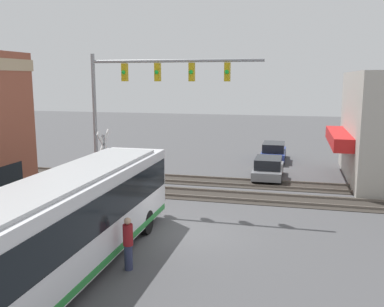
{
  "coord_description": "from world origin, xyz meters",
  "views": [
    {
      "loc": [
        -16.51,
        -4.21,
        6.36
      ],
      "look_at": [
        4.59,
        0.94,
        2.57
      ],
      "focal_mm": 40.0,
      "sensor_mm": 36.0,
      "label": 1
    }
  ],
  "objects_px": {
    "city_bus": "(73,218)",
    "pedestrian_near_bus": "(128,243)",
    "crossing_signal": "(104,160)",
    "parked_car_blue": "(274,152)",
    "parked_car_grey": "(268,169)"
  },
  "relations": [
    {
      "from": "city_bus",
      "to": "crossing_signal",
      "type": "xyz_separation_m",
      "value": [
        7.61,
        2.45,
        0.45
      ]
    },
    {
      "from": "crossing_signal",
      "to": "pedestrian_near_bus",
      "type": "bearing_deg",
      "value": -149.57
    },
    {
      "from": "parked_car_blue",
      "to": "crossing_signal",
      "type": "bearing_deg",
      "value": 150.67
    },
    {
      "from": "crossing_signal",
      "to": "parked_car_grey",
      "type": "bearing_deg",
      "value": -46.02
    },
    {
      "from": "parked_car_grey",
      "to": "parked_car_blue",
      "type": "xyz_separation_m",
      "value": [
        6.39,
        -0.0,
        0.02
      ]
    },
    {
      "from": "parked_car_blue",
      "to": "pedestrian_near_bus",
      "type": "xyz_separation_m",
      "value": [
        -21.03,
        3.69,
        0.27
      ]
    },
    {
      "from": "city_bus",
      "to": "crossing_signal",
      "type": "height_order",
      "value": "crossing_signal"
    },
    {
      "from": "city_bus",
      "to": "pedestrian_near_bus",
      "type": "distance_m",
      "value": 2.01
    },
    {
      "from": "city_bus",
      "to": "parked_car_blue",
      "type": "height_order",
      "value": "city_bus"
    },
    {
      "from": "crossing_signal",
      "to": "pedestrian_near_bus",
      "type": "xyz_separation_m",
      "value": [
        -7.07,
        -4.15,
        -1.36
      ]
    },
    {
      "from": "pedestrian_near_bus",
      "to": "city_bus",
      "type": "bearing_deg",
      "value": 107.43
    },
    {
      "from": "parked_car_blue",
      "to": "city_bus",
      "type": "bearing_deg",
      "value": 165.95
    },
    {
      "from": "city_bus",
      "to": "parked_car_grey",
      "type": "height_order",
      "value": "city_bus"
    },
    {
      "from": "city_bus",
      "to": "crossing_signal",
      "type": "relative_size",
      "value": 3.2
    },
    {
      "from": "parked_car_grey",
      "to": "pedestrian_near_bus",
      "type": "relative_size",
      "value": 2.38
    }
  ]
}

